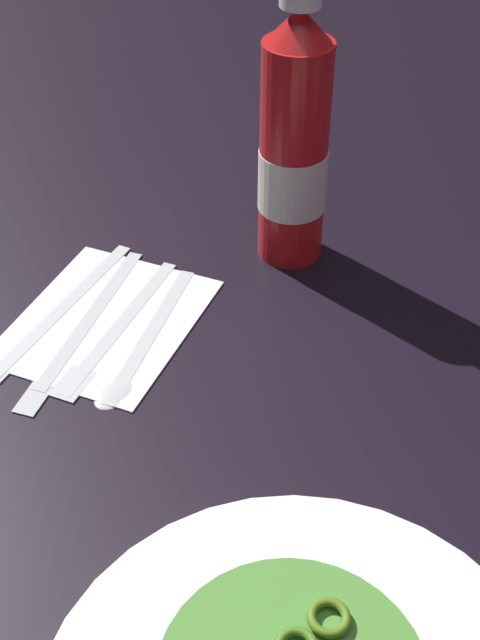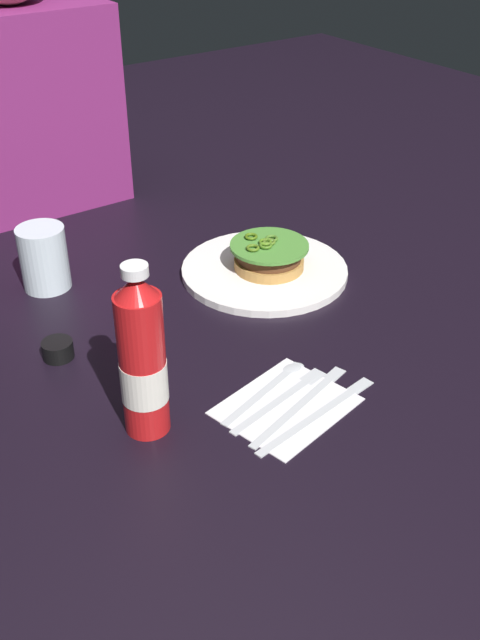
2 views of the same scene
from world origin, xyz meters
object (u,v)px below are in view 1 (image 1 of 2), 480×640
at_px(napkin, 106,320).
at_px(steak_knife, 77,333).
at_px(spoon_utensil, 138,352).
at_px(butter_knife, 43,324).
at_px(fork_utensil, 110,335).
at_px(ketchup_bottle, 294,149).

xyz_separation_m(napkin, steak_knife, (0.03, -0.01, 0.00)).
bearing_deg(spoon_utensil, butter_knife, -78.53).
distance_m(butter_knife, steak_knife, 0.03).
distance_m(fork_utensil, spoon_utensil, 0.03).
bearing_deg(butter_knife, fork_utensil, 110.54).
bearing_deg(fork_utensil, spoon_utensil, 84.82).
bearing_deg(napkin, steak_knife, -12.04).
relative_size(ketchup_bottle, steak_knife, 1.15).
bearing_deg(ketchup_bottle, napkin, -22.61).
height_order(ketchup_bottle, napkin, ketchup_bottle).
xyz_separation_m(butter_knife, spoon_utensil, (-0.02, 0.09, 0.00)).
height_order(ketchup_bottle, fork_utensil, ketchup_bottle).
distance_m(ketchup_bottle, napkin, 0.21).
height_order(napkin, fork_utensil, fork_utensil).
bearing_deg(steak_knife, butter_knife, -76.62).
distance_m(ketchup_bottle, fork_utensil, 0.22).
distance_m(steak_knife, fork_utensil, 0.03).
xyz_separation_m(ketchup_bottle, fork_utensil, (0.19, -0.05, -0.10)).
height_order(ketchup_bottle, butter_knife, ketchup_bottle).
bearing_deg(ketchup_bottle, butter_knife, -27.58).
xyz_separation_m(ketchup_bottle, steak_knife, (0.20, -0.08, -0.10)).
relative_size(napkin, spoon_utensil, 0.98).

